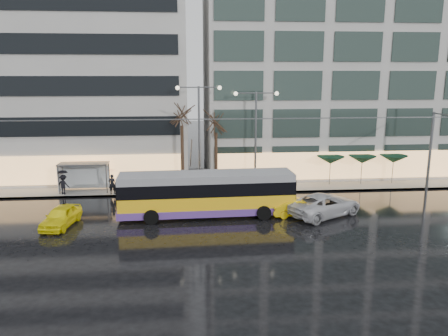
{
  "coord_description": "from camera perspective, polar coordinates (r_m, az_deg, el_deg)",
  "views": [
    {
      "loc": [
        0.89,
        -27.2,
        10.14
      ],
      "look_at": [
        3.68,
        5.0,
        3.18
      ],
      "focal_mm": 35.0,
      "sensor_mm": 36.0,
      "label": 1
    }
  ],
  "objects": [
    {
      "name": "trolleybus",
      "position": [
        31.59,
        -2.27,
        -3.59
      ],
      "size": [
        12.65,
        5.02,
        5.83
      ],
      "color": "yellow",
      "rests_on": "ground"
    },
    {
      "name": "sedan_silver",
      "position": [
        32.8,
        12.98,
        -4.68
      ],
      "size": [
        6.49,
        5.25,
        1.64
      ],
      "primitive_type": "imported",
      "rotation": [
        0.0,
        0.0,
        2.08
      ],
      "color": "silver",
      "rests_on": "ground"
    },
    {
      "name": "taxi_a",
      "position": [
        31.78,
        -20.52,
        -5.94
      ],
      "size": [
        2.3,
        4.32,
        1.4
      ],
      "primitive_type": "imported",
      "rotation": [
        0.0,
        0.0,
        -0.16
      ],
      "color": "#FFEF0D",
      "rests_on": "ground"
    },
    {
      "name": "tree_a",
      "position": [
        38.32,
        -5.57,
        7.52
      ],
      "size": [
        3.2,
        3.2,
        8.4
      ],
      "color": "black",
      "rests_on": "sidewalk"
    },
    {
      "name": "sidewalk",
      "position": [
        42.43,
        -3.31,
        -1.6
      ],
      "size": [
        80.0,
        10.0,
        0.15
      ],
      "primitive_type": "cube",
      "color": "gray",
      "rests_on": "ground"
    },
    {
      "name": "street_lamp_near",
      "position": [
        38.24,
        -3.28,
        5.9
      ],
      "size": [
        3.96,
        0.36,
        9.03
      ],
      "color": "#595B60",
      "rests_on": "sidewalk"
    },
    {
      "name": "pedestrian_b",
      "position": [
        39.27,
        -11.56,
        -1.62
      ],
      "size": [
        0.98,
        0.9,
        1.63
      ],
      "color": "black",
      "rests_on": "sidewalk"
    },
    {
      "name": "ground",
      "position": [
        29.04,
        -6.46,
        -8.37
      ],
      "size": [
        140.0,
        140.0,
        0.0
      ],
      "primitive_type": "plane",
      "color": "black",
      "rests_on": "ground"
    },
    {
      "name": "catenary",
      "position": [
        35.63,
        -4.71,
        2.59
      ],
      "size": [
        42.24,
        5.12,
        7.0
      ],
      "color": "#595B60",
      "rests_on": "ground"
    },
    {
      "name": "kerb",
      "position": [
        37.64,
        -3.09,
        -3.38
      ],
      "size": [
        80.0,
        0.1,
        0.15
      ],
      "primitive_type": "cube",
      "color": "slate",
      "rests_on": "ground"
    },
    {
      "name": "building_right",
      "position": [
        49.69,
        16.99,
        14.53
      ],
      "size": [
        32.0,
        14.0,
        25.0
      ],
      "primitive_type": "cube",
      "color": "#A6A39E",
      "rests_on": "sidewalk"
    },
    {
      "name": "parasol_a",
      "position": [
        41.12,
        13.74,
        1.01
      ],
      "size": [
        2.5,
        2.5,
        2.65
      ],
      "color": "#595B60",
      "rests_on": "sidewalk"
    },
    {
      "name": "taxi_b",
      "position": [
        32.4,
        9.54,
        -5.05
      ],
      "size": [
        4.12,
        1.84,
        1.32
      ],
      "primitive_type": "imported",
      "rotation": [
        0.0,
        0.0,
        1.69
      ],
      "color": "yellow",
      "rests_on": "ground"
    },
    {
      "name": "tree_b",
      "position": [
        38.67,
        -1.07,
        6.59
      ],
      "size": [
        3.2,
        3.2,
        7.7
      ],
      "color": "black",
      "rests_on": "sidewalk"
    },
    {
      "name": "parasol_c",
      "position": [
        43.4,
        21.27,
        1.1
      ],
      "size": [
        2.5,
        2.5,
        2.65
      ],
      "color": "#595B60",
      "rests_on": "sidewalk"
    },
    {
      "name": "street_lamp_far",
      "position": [
        38.74,
        4.17,
        5.56
      ],
      "size": [
        3.96,
        0.36,
        8.53
      ],
      "color": "#595B60",
      "rests_on": "sidewalk"
    },
    {
      "name": "parasol_b",
      "position": [
        42.17,
        17.61,
        1.06
      ],
      "size": [
        2.5,
        2.5,
        2.65
      ],
      "color": "#595B60",
      "rests_on": "sidewalk"
    },
    {
      "name": "bus_shelter",
      "position": [
        39.85,
        -18.29,
        -0.32
      ],
      "size": [
        4.2,
        1.6,
        2.51
      ],
      "color": "#595B60",
      "rests_on": "sidewalk"
    },
    {
      "name": "pedestrian_a",
      "position": [
        38.12,
        -14.44,
        -1.21
      ],
      "size": [
        0.96,
        0.98,
        2.19
      ],
      "color": "black",
      "rests_on": "sidewalk"
    },
    {
      "name": "building_left",
      "position": [
        49.2,
        -25.65,
        12.16
      ],
      "size": [
        34.0,
        14.0,
        22.0
      ],
      "primitive_type": "cube",
      "color": "#A6A39E",
      "rests_on": "sidewalk"
    },
    {
      "name": "pedestrian_c",
      "position": [
        39.36,
        -20.26,
        -1.66
      ],
      "size": [
        1.25,
        1.06,
        2.11
      ],
      "color": "black",
      "rests_on": "sidewalk"
    }
  ]
}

